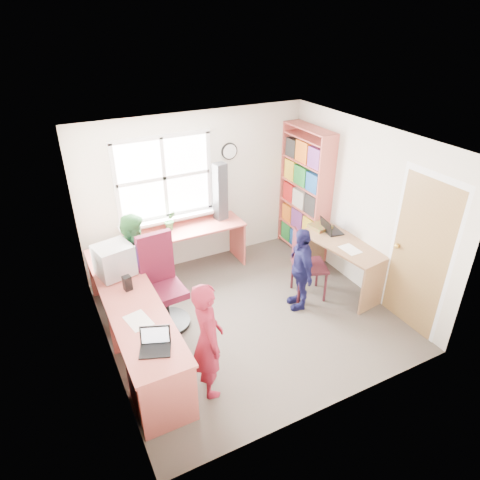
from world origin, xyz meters
The scene contains 19 objects.
room centered at (0.01, 0.10, 1.22)m, with size 3.64×3.44×2.44m.
l_desk centered at (-1.31, -0.28, 0.46)m, with size 2.38×2.95×0.75m.
right_desk centered at (1.53, 0.00, 0.54)m, with size 0.76×1.36×0.75m.
bookshelf centered at (1.65, 1.19, 1.00)m, with size 0.30×1.02×2.10m.
swivel_chair centered at (-1.03, 0.42, 0.53)m, with size 0.62×0.62×1.24m.
wooden_chair centered at (0.92, 0.07, 0.55)m, with size 0.56×0.56×1.02m.
crt_monitor centered at (-1.53, 0.64, 0.96)m, with size 0.49×0.45×0.41m.
laptop_left centered at (-1.48, -0.84, 0.80)m, with size 0.37×0.34×0.21m.
laptop_right centered at (1.54, 0.36, 0.80)m, with size 0.30×0.35×0.21m.
speaker_a centered at (-1.48, 0.26, 0.84)m, with size 0.10×0.10×0.18m.
speaker_b centered at (-1.46, 0.84, 0.84)m, with size 0.09×0.09×0.17m.
cd_tower centered at (0.30, 1.50, 1.20)m, with size 0.21×0.19×0.90m.
game_box centered at (1.49, 0.52, 0.77)m, with size 0.31×0.31×0.06m.
paper_a centered at (-1.53, -0.36, 0.75)m, with size 0.28×0.36×0.00m.
paper_b centered at (1.48, -0.19, 0.75)m, with size 0.21×0.29×0.00m.
potted_plant centered at (-0.52, 1.50, 0.90)m, with size 0.17×0.14×0.31m, color #296630.
person_red centered at (-0.96, -0.89, 0.68)m, with size 0.50×0.33×1.36m, color maroon.
person_green centered at (-1.19, 0.94, 0.69)m, with size 0.67×0.52×1.38m, color #2D7131.
person_navy centered at (0.73, -0.10, 0.60)m, with size 0.70×0.29×1.20m, color #151542.
Camera 1 is at (-2.19, -4.03, 3.69)m, focal length 32.00 mm.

